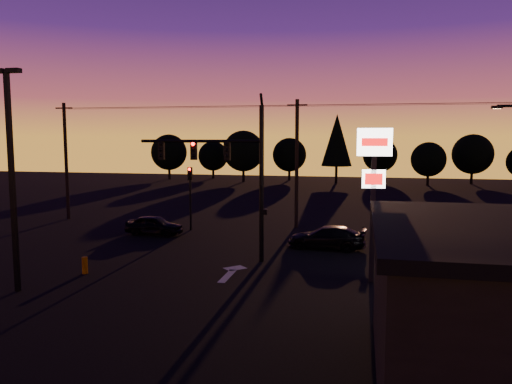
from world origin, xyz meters
TOP-DOWN VIEW (x-y plane):
  - ground at (0.00, 0.00)m, footprint 120.00×120.00m
  - lane_arrow at (0.50, 1.67)m, footprint 1.20×3.10m
  - traffic_signal_mast at (-0.10, 3.99)m, footprint 6.79×0.52m
  - secondary_signal at (-5.00, 11.49)m, footprint 0.30×0.31m
  - parking_lot_light at (-7.50, -3.00)m, footprint 1.25×0.30m
  - pylon_sign at (7.00, 1.50)m, footprint 1.50×0.28m
  - utility_pole_0 at (-16.00, 14.00)m, footprint 1.40×0.26m
  - utility_pole_1 at (2.00, 14.00)m, footprint 1.40×0.26m
  - power_wires at (2.00, 14.00)m, footprint 36.00×1.22m
  - bollard at (-6.19, -0.00)m, footprint 0.27×0.27m
  - tree_0 at (-22.00, 50.00)m, footprint 5.36×5.36m
  - tree_1 at (-16.00, 53.00)m, footprint 4.54×4.54m
  - tree_2 at (-10.00, 48.00)m, footprint 5.77×5.78m
  - tree_3 at (-4.00, 52.00)m, footprint 4.95×4.95m
  - tree_4 at (3.00, 49.00)m, footprint 4.18×4.18m
  - tree_5 at (9.00, 54.00)m, footprint 4.95×4.95m
  - tree_6 at (15.00, 48.00)m, footprint 4.54×4.54m
  - tree_7 at (21.00, 51.00)m, footprint 5.36×5.36m
  - car_left at (-6.79, 9.43)m, footprint 3.83×1.67m
  - car_right at (4.59, 7.72)m, footprint 4.63×2.17m
  - suv_parked at (9.52, -3.85)m, footprint 2.71×5.58m

SIDE VIEW (x-z plane):
  - ground at x=0.00m, z-range 0.00..0.00m
  - lane_arrow at x=0.50m, z-range 0.00..0.01m
  - bollard at x=-6.19m, z-range 0.00..0.80m
  - car_left at x=-6.79m, z-range 0.00..1.28m
  - car_right at x=4.59m, z-range 0.00..1.30m
  - suv_parked at x=9.52m, z-range 0.00..1.53m
  - secondary_signal at x=-5.00m, z-range 0.69..5.04m
  - tree_1 at x=-16.00m, z-range 0.58..6.29m
  - tree_6 at x=15.00m, z-range 0.58..6.29m
  - tree_3 at x=-4.00m, z-range 0.63..6.86m
  - tree_5 at x=9.00m, z-range 0.63..6.86m
  - tree_0 at x=-22.00m, z-range 0.69..7.43m
  - tree_7 at x=21.00m, z-range 0.69..7.43m
  - tree_2 at x=-10.00m, z-range 0.74..8.00m
  - utility_pole_0 at x=-16.00m, z-range 0.09..9.09m
  - utility_pole_1 at x=2.00m, z-range 0.09..9.09m
  - pylon_sign at x=7.00m, z-range 1.51..8.31m
  - traffic_signal_mast at x=-0.10m, z-range 0.65..9.23m
  - parking_lot_light at x=-7.50m, z-range 0.70..9.84m
  - tree_4 at x=3.00m, z-range 1.18..10.68m
  - power_wires at x=2.00m, z-range 8.53..8.60m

